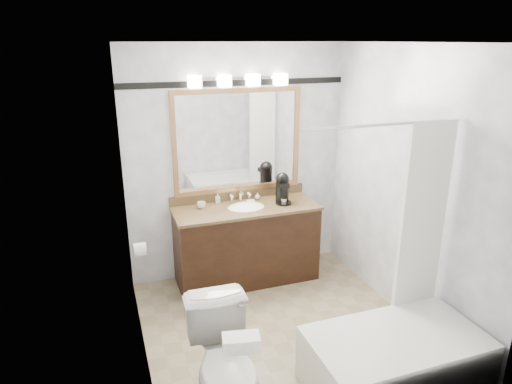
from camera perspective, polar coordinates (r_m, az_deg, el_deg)
room at (r=3.76m, az=3.57°, el=-1.25°), size 2.42×2.62×2.52m
vanity at (r=4.95m, az=-1.22°, el=-6.29°), size 1.53×0.58×0.97m
mirror at (r=4.85m, az=-2.29°, el=6.39°), size 1.40×0.04×1.10m
vanity_light_bar at (r=4.71m, az=-2.19°, el=13.81°), size 1.02×0.14×0.12m
accent_stripe at (r=4.78m, az=-2.43°, el=13.47°), size 2.40×0.01×0.06m
bathtub at (r=3.79m, az=17.08°, el=-18.65°), size 1.30×0.75×1.96m
tp_roll at (r=4.33m, az=-14.31°, el=-6.96°), size 0.11×0.12×0.12m
toilet at (r=3.34m, az=-3.77°, el=-20.95°), size 0.48×0.80×0.80m
tissue_box at (r=2.79m, az=-1.86°, el=-18.31°), size 0.24×0.16×0.09m
coffee_maker at (r=4.88m, az=3.32°, el=0.61°), size 0.17×0.22×0.33m
cup_left at (r=4.78m, az=-6.85°, el=-1.63°), size 0.11×0.11×0.07m
soap_bottle_a at (r=4.91m, az=-4.82°, el=-0.79°), size 0.05×0.05×0.10m
soap_bottle_b at (r=5.00m, az=0.18°, el=-0.52°), size 0.07×0.07×0.07m
soap_bar at (r=4.92m, az=-0.67°, el=-1.15°), size 0.08×0.05×0.02m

